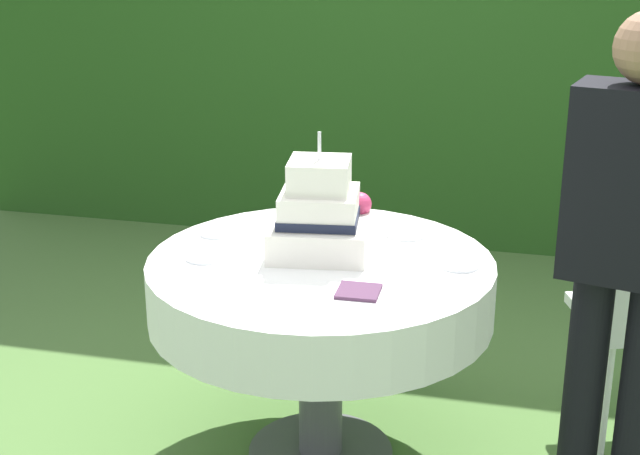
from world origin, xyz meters
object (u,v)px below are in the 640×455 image
at_px(wedding_cake, 320,216).
at_px(serving_plate_right, 215,233).
at_px(serving_plate_left, 204,257).
at_px(serving_plate_near, 406,233).
at_px(cake_table, 321,292).
at_px(standing_person, 628,252).
at_px(napkin_stack, 359,291).
at_px(serving_plate_far, 460,265).

relative_size(wedding_cake, serving_plate_right, 3.89).
bearing_deg(serving_plate_left, serving_plate_near, 32.78).
bearing_deg(serving_plate_near, serving_plate_left, -147.22).
relative_size(cake_table, standing_person, 0.72).
bearing_deg(napkin_stack, wedding_cake, 121.82).
bearing_deg(napkin_stack, serving_plate_near, 83.80).
xyz_separation_m(serving_plate_far, standing_person, (0.49, -0.24, 0.18)).
xyz_separation_m(wedding_cake, standing_person, (0.96, -0.27, 0.06)).
distance_m(napkin_stack, standing_person, 0.78).
xyz_separation_m(cake_table, standing_person, (0.94, -0.19, 0.30)).
height_order(napkin_stack, standing_person, standing_person).
xyz_separation_m(wedding_cake, napkin_stack, (0.20, -0.32, -0.12)).
distance_m(serving_plate_far, napkin_stack, 0.40).
distance_m(cake_table, serving_plate_far, 0.47).
bearing_deg(napkin_stack, cake_table, 126.01).
bearing_deg(cake_table, serving_plate_near, 52.36).
height_order(cake_table, serving_plate_far, serving_plate_far).
xyz_separation_m(wedding_cake, serving_plate_near, (0.26, 0.24, -0.12)).
bearing_deg(cake_table, napkin_stack, -53.99).
height_order(wedding_cake, serving_plate_right, wedding_cake).
xyz_separation_m(wedding_cake, serving_plate_far, (0.47, -0.03, -0.12)).
xyz_separation_m(serving_plate_left, serving_plate_right, (-0.05, 0.24, 0.00)).
relative_size(cake_table, wedding_cake, 2.78).
distance_m(cake_table, serving_plate_right, 0.46).
distance_m(wedding_cake, serving_plate_near, 0.37).
bearing_deg(serving_plate_right, napkin_stack, -33.24).
relative_size(cake_table, serving_plate_left, 9.58).
height_order(cake_table, standing_person, standing_person).
bearing_deg(serving_plate_right, serving_plate_near, 13.71).
distance_m(cake_table, serving_plate_left, 0.41).
relative_size(serving_plate_near, napkin_stack, 1.16).
xyz_separation_m(cake_table, serving_plate_far, (0.45, 0.05, 0.12)).
bearing_deg(standing_person, serving_plate_right, 165.90).
relative_size(cake_table, serving_plate_near, 7.79).
relative_size(serving_plate_far, serving_plate_left, 1.04).
bearing_deg(wedding_cake, serving_plate_right, 169.26).
height_order(serving_plate_near, serving_plate_right, same).
relative_size(wedding_cake, serving_plate_near, 2.80).
distance_m(cake_table, napkin_stack, 0.33).
distance_m(serving_plate_near, napkin_stack, 0.56).
bearing_deg(serving_plate_far, serving_plate_left, -170.90).
bearing_deg(wedding_cake, serving_plate_left, -156.15).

